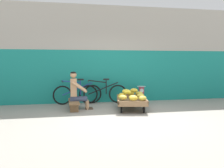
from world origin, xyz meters
TOP-DOWN VIEW (x-y plane):
  - ground_plane at (0.00, 0.00)m, footprint 80.00×80.00m
  - back_wall at (0.00, 2.71)m, footprint 16.00×0.30m
  - banana_cart at (0.41, 1.09)m, footprint 1.11×1.58m
  - banana_pile at (0.36, 0.99)m, footprint 1.01×1.27m
  - low_bench at (-1.29, 1.41)m, footprint 0.31×1.10m
  - vendor_seated at (-1.21, 1.40)m, footprint 0.69×0.49m
  - plastic_crate at (1.05, 2.07)m, footprint 0.36×0.28m
  - weighing_scale at (1.05, 2.07)m, footprint 0.30×0.30m
  - bicycle_near_left at (-1.12, 2.35)m, footprint 1.66×0.48m
  - bicycle_far_left at (-0.25, 2.32)m, footprint 1.66×0.48m
  - shopping_bag at (0.91, 1.61)m, footprint 0.18×0.12m

SIDE VIEW (x-z plane):
  - ground_plane at x=0.00m, z-range 0.00..0.00m
  - shopping_bag at x=0.91m, z-range 0.00..0.24m
  - plastic_crate at x=1.05m, z-range 0.00..0.30m
  - low_bench at x=-1.29m, z-range 0.06..0.33m
  - banana_cart at x=0.41m, z-range 0.06..0.42m
  - bicycle_near_left at x=-1.12m, z-range -0.08..0.78m
  - bicycle_far_left at x=-0.25m, z-range -0.08..0.78m
  - weighing_scale at x=1.05m, z-range 0.31..0.60m
  - banana_pile at x=0.36m, z-range 0.33..0.59m
  - vendor_seated at x=-1.21m, z-range 0.00..1.14m
  - back_wall at x=0.00m, z-range 0.00..3.38m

